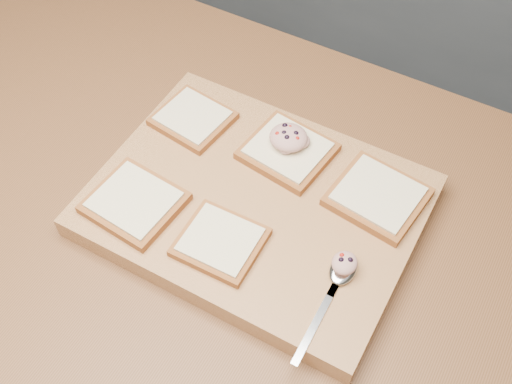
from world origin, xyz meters
TOP-DOWN VIEW (x-y plane):
  - island_counter at (0.00, 0.00)m, footprint 2.00×0.80m
  - cutting_board at (-0.14, 0.01)m, footprint 0.47×0.35m
  - bread_far_left at (-0.31, 0.09)m, footprint 0.12×0.11m
  - bread_far_center at (-0.14, 0.11)m, footprint 0.14×0.13m
  - bread_far_right at (0.01, 0.09)m, footprint 0.14×0.13m
  - bread_near_left at (-0.29, -0.09)m, footprint 0.13×0.12m
  - bread_near_center at (-0.15, -0.09)m, footprint 0.11×0.10m
  - tuna_salad_dollop at (-0.14, 0.11)m, footprint 0.06×0.06m
  - spoon at (0.02, -0.05)m, footprint 0.04×0.18m
  - spoon_salad at (0.02, -0.04)m, footprint 0.03×0.04m

SIDE VIEW (x-z plane):
  - island_counter at x=0.00m, z-range 0.00..0.90m
  - cutting_board at x=-0.14m, z-range 0.90..0.94m
  - spoon at x=0.02m, z-range 0.94..0.95m
  - bread_far_left at x=-0.31m, z-range 0.94..0.95m
  - bread_near_center at x=-0.15m, z-range 0.94..0.95m
  - bread_far_center at x=-0.14m, z-range 0.94..0.95m
  - bread_near_left at x=-0.29m, z-range 0.94..0.95m
  - bread_far_right at x=0.01m, z-range 0.94..0.95m
  - spoon_salad at x=0.02m, z-range 0.95..0.97m
  - tuna_salad_dollop at x=-0.14m, z-range 0.95..0.98m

